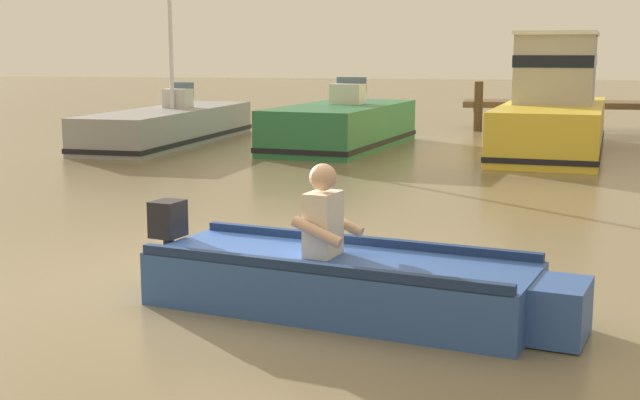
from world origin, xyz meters
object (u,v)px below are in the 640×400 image
object	(u,v)px
moored_boat_grey	(170,127)
moored_boat_yellow	(554,108)
rowboat_with_person	(348,281)
moored_boat_green	(342,127)

from	to	relation	value
moored_boat_grey	moored_boat_yellow	distance (m)	8.51
moored_boat_yellow	moored_boat_grey	bearing A→B (deg)	179.26
rowboat_with_person	moored_boat_green	world-z (taller)	moored_boat_green
moored_boat_grey	moored_boat_green	bearing A→B (deg)	-3.09
rowboat_with_person	moored_boat_yellow	bearing A→B (deg)	79.05
rowboat_with_person	moored_boat_yellow	distance (m)	12.21
moored_boat_grey	moored_boat_yellow	bearing A→B (deg)	-0.74
moored_boat_yellow	moored_boat_green	bearing A→B (deg)	-178.61
rowboat_with_person	moored_boat_grey	world-z (taller)	moored_boat_grey
rowboat_with_person	moored_boat_green	bearing A→B (deg)	100.20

